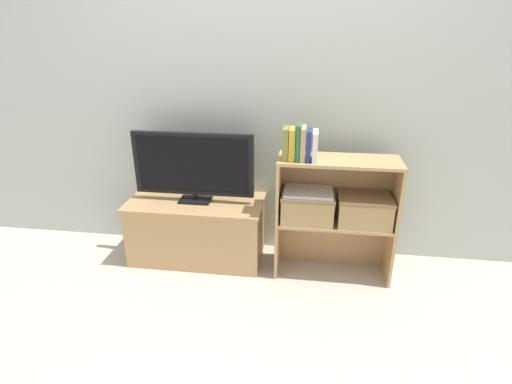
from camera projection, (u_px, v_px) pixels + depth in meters
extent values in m
plane|color=#BCB2A3|center=(253.00, 277.00, 2.75)|extent=(16.00, 16.00, 0.00)
cube|color=#B2BCB2|center=(263.00, 90.00, 2.72)|extent=(10.00, 0.05, 2.40)
cube|color=tan|center=(197.00, 231.00, 2.92)|extent=(0.94, 0.44, 0.44)
cube|color=tan|center=(196.00, 202.00, 2.83)|extent=(0.96, 0.46, 0.02)
cube|color=black|center=(196.00, 200.00, 2.83)|extent=(0.22, 0.14, 0.02)
cylinder|color=black|center=(195.00, 196.00, 2.82)|extent=(0.04, 0.04, 0.04)
cube|color=black|center=(193.00, 164.00, 2.72)|extent=(0.84, 0.04, 0.44)
cube|color=black|center=(192.00, 165.00, 2.70)|extent=(0.77, 0.00, 0.39)
cube|color=tan|center=(278.00, 243.00, 2.78)|extent=(0.02, 0.29, 0.41)
cube|color=tan|center=(388.00, 250.00, 2.69)|extent=(0.02, 0.29, 0.41)
cube|color=tan|center=(331.00, 237.00, 2.86)|extent=(0.73, 0.02, 0.41)
cube|color=tan|center=(334.00, 221.00, 2.66)|extent=(0.73, 0.29, 0.02)
cube|color=tan|center=(279.00, 188.00, 2.62)|extent=(0.02, 0.29, 0.43)
cube|color=tan|center=(397.00, 194.00, 2.53)|extent=(0.02, 0.29, 0.43)
cube|color=tan|center=(336.00, 183.00, 2.70)|extent=(0.73, 0.02, 0.43)
cube|color=tan|center=(339.00, 161.00, 2.50)|extent=(0.73, 0.29, 0.02)
cube|color=olive|center=(286.00, 144.00, 2.46)|extent=(0.04, 0.12, 0.20)
cube|color=gold|center=(292.00, 144.00, 2.45)|extent=(0.04, 0.12, 0.20)
cube|color=#286638|center=(298.00, 142.00, 2.44)|extent=(0.02, 0.14, 0.23)
cube|color=tan|center=(303.00, 144.00, 2.44)|extent=(0.03, 0.15, 0.21)
cube|color=navy|center=(309.00, 145.00, 2.44)|extent=(0.03, 0.13, 0.19)
cube|color=silver|center=(315.00, 146.00, 2.44)|extent=(0.03, 0.15, 0.18)
cube|color=tan|center=(307.00, 206.00, 2.63)|extent=(0.34, 0.25, 0.19)
cube|color=olive|center=(308.00, 195.00, 2.60)|extent=(0.34, 0.26, 0.02)
cube|color=tan|center=(364.00, 210.00, 2.59)|extent=(0.34, 0.25, 0.19)
cube|color=olive|center=(366.00, 198.00, 2.55)|extent=(0.34, 0.26, 0.02)
cube|color=#BCBCC1|center=(308.00, 192.00, 2.59)|extent=(0.32, 0.23, 0.02)
cylinder|color=#99999E|center=(308.00, 190.00, 2.59)|extent=(0.02, 0.02, 0.00)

